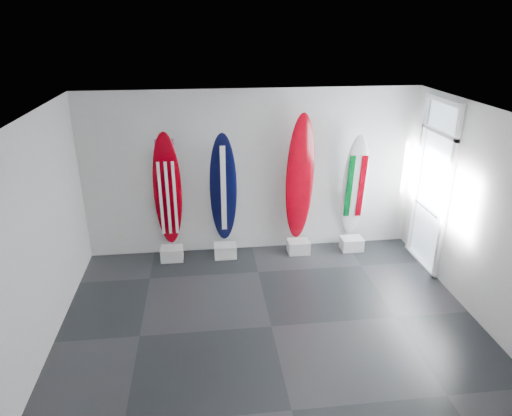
{
  "coord_description": "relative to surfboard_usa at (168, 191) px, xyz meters",
  "views": [
    {
      "loc": [
        -0.87,
        -5.41,
        4.09
      ],
      "look_at": [
        -0.05,
        1.4,
        1.27
      ],
      "focal_mm": 32.43,
      "sensor_mm": 36.0,
      "label": 1
    }
  ],
  "objects": [
    {
      "name": "display_block_usa",
      "position": [
        0.0,
        -0.1,
        -1.19
      ],
      "size": [
        0.4,
        0.3,
        0.24
      ],
      "primitive_type": "cube",
      "color": "white",
      "rests_on": "floor"
    },
    {
      "name": "surfboard_italy",
      "position": [
        3.37,
        0.0,
        -0.07
      ],
      "size": [
        0.5,
        0.43,
        2.01
      ],
      "primitive_type": "ellipsoid",
      "rotation": [
        0.15,
        0.0,
        -0.1
      ],
      "color": "white",
      "rests_on": "display_block_italy"
    },
    {
      "name": "ceiling",
      "position": [
        1.5,
        -2.28,
        1.69
      ],
      "size": [
        6.0,
        6.0,
        0.0
      ],
      "primitive_type": "plane",
      "rotation": [
        3.14,
        0.0,
        0.0
      ],
      "color": "white",
      "rests_on": "wall_back"
    },
    {
      "name": "surfboard_swiss",
      "position": [
        2.34,
        0.0,
        0.12
      ],
      "size": [
        0.57,
        0.31,
        2.39
      ],
      "primitive_type": "ellipsoid",
      "rotation": [
        0.05,
        0.0,
        0.21
      ],
      "color": "#87000B",
      "rests_on": "display_block_swiss"
    },
    {
      "name": "display_block_italy",
      "position": [
        3.37,
        -0.1,
        -1.19
      ],
      "size": [
        0.4,
        0.3,
        0.24
      ],
      "primitive_type": "cube",
      "color": "white",
      "rests_on": "floor"
    },
    {
      "name": "surfboard_navy",
      "position": [
        0.97,
        0.0,
        -0.02
      ],
      "size": [
        0.49,
        0.4,
        2.11
      ],
      "primitive_type": "ellipsoid",
      "rotation": [
        0.15,
        0.0,
        -0.03
      ],
      "color": "black",
      "rests_on": "display_block_navy"
    },
    {
      "name": "wall_back",
      "position": [
        1.5,
        0.22,
        0.19
      ],
      "size": [
        6.0,
        0.0,
        6.0
      ],
      "primitive_type": "plane",
      "rotation": [
        1.57,
        0.0,
        0.0
      ],
      "color": "silver",
      "rests_on": "ground"
    },
    {
      "name": "balcony",
      "position": [
        5.8,
        -0.73,
        -0.81
      ],
      "size": [
        2.8,
        2.2,
        1.2
      ],
      "primitive_type": null,
      "color": "slate",
      "rests_on": "ground"
    },
    {
      "name": "wall_right",
      "position": [
        4.5,
        -2.28,
        0.19
      ],
      "size": [
        0.0,
        5.0,
        5.0
      ],
      "primitive_type": "plane",
      "rotation": [
        1.57,
        0.0,
        -1.57
      ],
      "color": "silver",
      "rests_on": "ground"
    },
    {
      "name": "glass_door",
      "position": [
        4.47,
        -0.73,
        0.12
      ],
      "size": [
        0.12,
        1.16,
        2.85
      ],
      "primitive_type": null,
      "color": "white",
      "rests_on": "floor"
    },
    {
      "name": "wall_outlet",
      "position": [
        -0.95,
        0.2,
        -0.96
      ],
      "size": [
        0.09,
        0.02,
        0.13
      ],
      "primitive_type": "cube",
      "color": "silver",
      "rests_on": "wall_back"
    },
    {
      "name": "surfboard_usa",
      "position": [
        0.0,
        0.0,
        0.0
      ],
      "size": [
        0.5,
        0.33,
        2.14
      ],
      "primitive_type": "ellipsoid",
      "rotation": [
        0.1,
        0.0,
        0.05
      ],
      "color": "#87000B",
      "rests_on": "display_block_usa"
    },
    {
      "name": "display_block_swiss",
      "position": [
        2.34,
        -0.1,
        -1.19
      ],
      "size": [
        0.4,
        0.3,
        0.24
      ],
      "primitive_type": "cube",
      "color": "white",
      "rests_on": "floor"
    },
    {
      "name": "wall_front",
      "position": [
        1.5,
        -4.78,
        0.19
      ],
      "size": [
        6.0,
        0.0,
        6.0
      ],
      "primitive_type": "plane",
      "rotation": [
        -1.57,
        0.0,
        0.0
      ],
      "color": "silver",
      "rests_on": "ground"
    },
    {
      "name": "display_block_navy",
      "position": [
        0.97,
        -0.1,
        -1.19
      ],
      "size": [
        0.4,
        0.3,
        0.24
      ],
      "primitive_type": "cube",
      "color": "white",
      "rests_on": "floor"
    },
    {
      "name": "floor",
      "position": [
        1.5,
        -2.28,
        -1.31
      ],
      "size": [
        6.0,
        6.0,
        0.0
      ],
      "primitive_type": "plane",
      "color": "black",
      "rests_on": "ground"
    },
    {
      "name": "wall_left",
      "position": [
        -1.5,
        -2.28,
        0.19
      ],
      "size": [
        0.0,
        5.0,
        5.0
      ],
      "primitive_type": "plane",
      "rotation": [
        1.57,
        0.0,
        1.57
      ],
      "color": "silver",
      "rests_on": "ground"
    }
  ]
}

